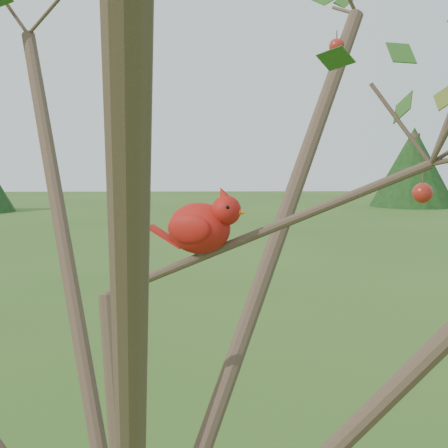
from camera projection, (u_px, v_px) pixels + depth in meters
name	position (u px, v px, depth m)	size (l,w,h in m)	color
crabapple_tree	(139.00, 211.00, 1.06)	(2.35, 2.05, 2.95)	#3C2A20
cardinal	(203.00, 226.00, 1.17)	(0.19, 0.13, 0.14)	red
distant_trees	(195.00, 174.00, 25.34)	(43.58, 12.62, 3.58)	#3C2A20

